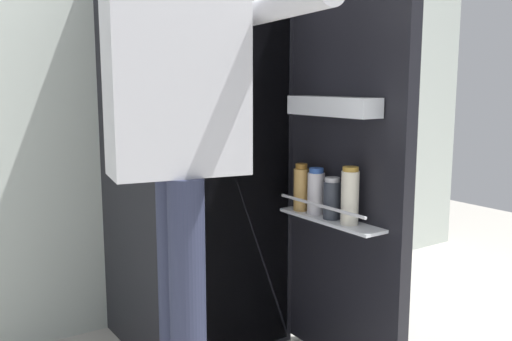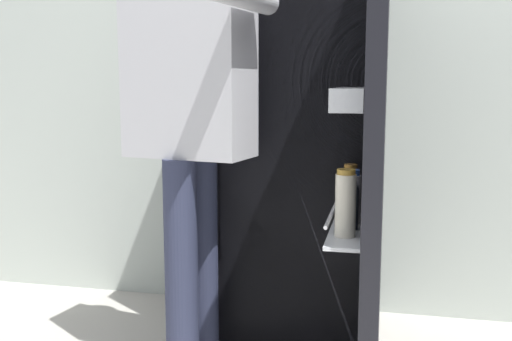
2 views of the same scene
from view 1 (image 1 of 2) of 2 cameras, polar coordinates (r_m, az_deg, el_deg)
kitchen_wall at (r=2.72m, az=-10.01°, el=11.63°), size 4.40×0.10×2.53m
refrigerator at (r=2.39m, az=-5.11°, el=1.80°), size 0.68×1.19×1.67m
person at (r=1.84m, az=-7.72°, el=4.95°), size 0.56×0.80×1.67m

